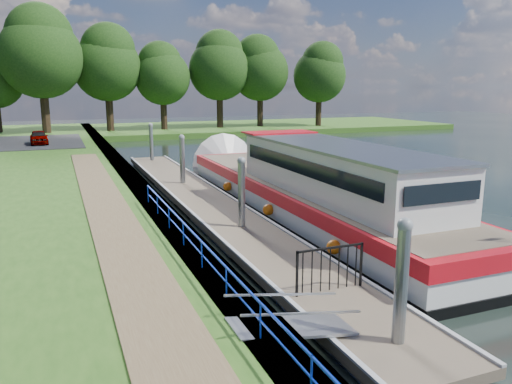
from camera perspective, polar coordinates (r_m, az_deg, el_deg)
name	(u,v)px	position (r m, az deg, el deg)	size (l,w,h in m)	color
ground	(381,348)	(11.26, 14.15, -16.89)	(160.00, 160.00, 0.00)	black
bank_edge	(142,196)	(23.68, -12.92, -0.50)	(1.10, 90.00, 0.78)	#473D2D
far_bank	(212,128)	(62.74, -5.07, 7.26)	(60.00, 18.00, 0.60)	#295117
footpath	(118,232)	(16.61, -15.47, -4.46)	(1.60, 40.00, 0.05)	brown
blue_fence	(213,260)	(12.06, -4.95, -7.74)	(0.04, 18.04, 0.72)	#0C2DBF
pontoon	(207,205)	(22.34, -5.62, -1.53)	(2.50, 30.00, 0.56)	brown
mooring_piles	(207,181)	(22.11, -5.67, 1.23)	(0.30, 27.30, 3.55)	gray
gangway	(292,325)	(10.49, 4.14, -14.96)	(2.58, 1.00, 0.92)	#A5A8AD
gate_panel	(330,262)	(12.47, 8.47, -7.96)	(1.85, 0.05, 1.15)	black
barge	(301,188)	(21.55, 5.12, 0.44)	(4.36, 21.15, 4.78)	black
horizon_trees	(96,62)	(56.80, -17.87, 13.99)	(54.38, 10.03, 12.87)	#332316
car_a	(39,137)	(43.92, -23.57, 5.77)	(1.32, 3.29, 1.12)	#999999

